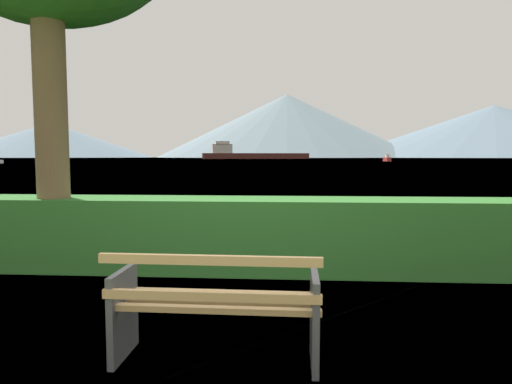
{
  "coord_description": "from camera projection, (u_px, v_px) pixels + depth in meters",
  "views": [
    {
      "loc": [
        0.52,
        -3.26,
        1.53
      ],
      "look_at": [
        0.0,
        4.2,
        0.94
      ],
      "focal_mm": 31.49,
      "sensor_mm": 36.0,
      "label": 1
    }
  ],
  "objects": [
    {
      "name": "distant_hills",
      "position": [
        350.0,
        130.0,
        563.72
      ],
      "size": [
        855.52,
        380.51,
        80.71
      ],
      "color": "slate",
      "rests_on": "ground_plane"
    },
    {
      "name": "hedge_row",
      "position": [
        248.0,
        235.0,
        6.01
      ],
      "size": [
        11.85,
        0.87,
        0.97
      ],
      "primitive_type": "cube",
      "color": "#2D6B28",
      "rests_on": "ground_plane"
    },
    {
      "name": "ground_plane",
      "position": [
        218.0,
        359.0,
        3.4
      ],
      "size": [
        1400.0,
        1400.0,
        0.0
      ],
      "primitive_type": "plane",
      "color": "olive"
    },
    {
      "name": "cargo_ship_large",
      "position": [
        248.0,
        154.0,
        259.9
      ],
      "size": [
        62.04,
        23.26,
        10.1
      ],
      "color": "#471E19",
      "rests_on": "water_surface"
    },
    {
      "name": "fishing_boat_near",
      "position": [
        387.0,
        159.0,
        132.55
      ],
      "size": [
        1.55,
        4.43,
        2.11
      ],
      "color": "#B2332D",
      "rests_on": "water_surface"
    },
    {
      "name": "park_bench",
      "position": [
        216.0,
        307.0,
        3.31
      ],
      "size": [
        1.54,
        0.6,
        0.87
      ],
      "color": "tan",
      "rests_on": "ground_plane"
    },
    {
      "name": "water_surface",
      "position": [
        286.0,
        158.0,
        310.08
      ],
      "size": [
        620.0,
        620.0,
        0.0
      ],
      "primitive_type": "plane",
      "color": "#7A99A8",
      "rests_on": "ground_plane"
    }
  ]
}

